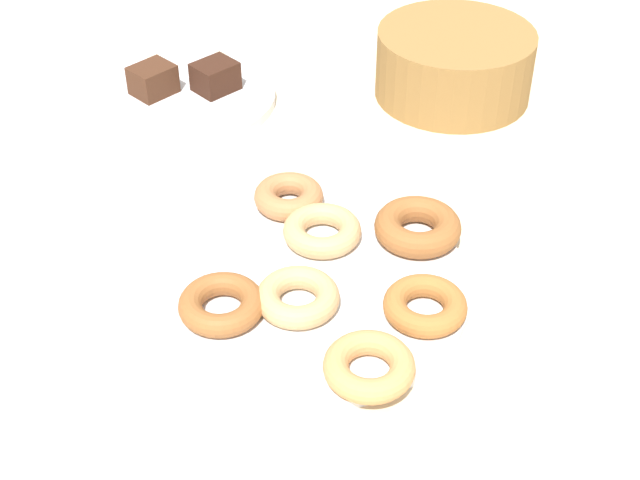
{
  "coord_description": "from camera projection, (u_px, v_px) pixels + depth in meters",
  "views": [
    {
      "loc": [
        0.36,
        -0.6,
        0.62
      ],
      "look_at": [
        0.0,
        0.03,
        0.04
      ],
      "focal_mm": 50.45,
      "sensor_mm": 36.0,
      "label": 1
    }
  ],
  "objects": [
    {
      "name": "ground_plane",
      "position": [
        306.0,
        288.0,
        0.93
      ],
      "size": [
        2.4,
        2.4,
        0.0
      ],
      "primitive_type": "plane",
      "color": "beige"
    },
    {
      "name": "donut_plate",
      "position": [
        306.0,
        283.0,
        0.93
      ],
      "size": [
        0.34,
        0.34,
        0.01
      ],
      "primitive_type": "cylinder",
      "color": "silver",
      "rests_on": "ground_plane"
    },
    {
      "name": "donut_0",
      "position": [
        425.0,
        306.0,
        0.87
      ],
      "size": [
        0.12,
        0.12,
        0.02
      ],
      "primitive_type": "torus",
      "rotation": [
        0.0,
        0.0,
        5.53
      ],
      "color": "#AD6B33",
      "rests_on": "donut_plate"
    },
    {
      "name": "donut_1",
      "position": [
        369.0,
        366.0,
        0.81
      ],
      "size": [
        0.09,
        0.09,
        0.02
      ],
      "primitive_type": "torus",
      "rotation": [
        0.0,
        0.0,
        4.72
      ],
      "color": "tan",
      "rests_on": "donut_plate"
    },
    {
      "name": "donut_2",
      "position": [
        221.0,
        304.0,
        0.88
      ],
      "size": [
        0.09,
        0.09,
        0.02
      ],
      "primitive_type": "torus",
      "rotation": [
        0.0,
        0.0,
        1.45
      ],
      "color": "#995B2D",
      "rests_on": "donut_plate"
    },
    {
      "name": "donut_3",
      "position": [
        418.0,
        227.0,
        0.97
      ],
      "size": [
        0.12,
        0.12,
        0.03
      ],
      "primitive_type": "torus",
      "rotation": [
        0.0,
        0.0,
        5.93
      ],
      "color": "#995B2D",
      "rests_on": "donut_plate"
    },
    {
      "name": "donut_4",
      "position": [
        289.0,
        196.0,
        1.01
      ],
      "size": [
        0.11,
        0.11,
        0.03
      ],
      "primitive_type": "torus",
      "rotation": [
        0.0,
        0.0,
        5.33
      ],
      "color": "#B27547",
      "rests_on": "donut_plate"
    },
    {
      "name": "donut_5",
      "position": [
        298.0,
        297.0,
        0.88
      ],
      "size": [
        0.09,
        0.09,
        0.02
      ],
      "primitive_type": "torus",
      "rotation": [
        0.0,
        0.0,
        1.69
      ],
      "color": "tan",
      "rests_on": "donut_plate"
    },
    {
      "name": "donut_6",
      "position": [
        322.0,
        231.0,
        0.97
      ],
      "size": [
        0.09,
        0.09,
        0.02
      ],
      "primitive_type": "torus",
      "rotation": [
        0.0,
        0.0,
        4.68
      ],
      "color": "tan",
      "rests_on": "donut_plate"
    },
    {
      "name": "cake_plate",
      "position": [
        185.0,
        98.0,
        1.22
      ],
      "size": [
        0.25,
        0.25,
        0.01
      ],
      "primitive_type": "cylinder",
      "color": "silver",
      "rests_on": "ground_plane"
    },
    {
      "name": "brownie_near",
      "position": [
        153.0,
        80.0,
        1.21
      ],
      "size": [
        0.06,
        0.06,
        0.04
      ],
      "primitive_type": "cube",
      "rotation": [
        0.0,
        0.0,
        -0.25
      ],
      "color": "#472819",
      "rests_on": "cake_plate"
    },
    {
      "name": "brownie_far",
      "position": [
        215.0,
        77.0,
        1.22
      ],
      "size": [
        0.06,
        0.07,
        0.04
      ],
      "primitive_type": "cube",
      "rotation": [
        0.0,
        0.0,
        -0.3
      ],
      "color": "#381E14",
      "rests_on": "cake_plate"
    },
    {
      "name": "basket",
      "position": [
        454.0,
        64.0,
        1.22
      ],
      "size": [
        0.29,
        0.29,
        0.09
      ],
      "primitive_type": "cylinder",
      "rotation": [
        0.0,
        0.0,
        5.68
      ],
      "color": "olive",
      "rests_on": "ground_plane"
    }
  ]
}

